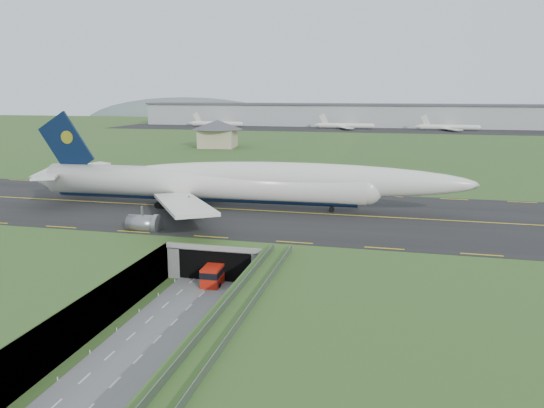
# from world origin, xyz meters

# --- Properties ---
(ground) EXTENTS (900.00, 900.00, 0.00)m
(ground) POSITION_xyz_m (0.00, 0.00, 0.00)
(ground) COLOR #315522
(ground) RESTS_ON ground
(airfield_deck) EXTENTS (800.00, 800.00, 6.00)m
(airfield_deck) POSITION_xyz_m (0.00, 0.00, 3.00)
(airfield_deck) COLOR gray
(airfield_deck) RESTS_ON ground
(trench_road) EXTENTS (12.00, 75.00, 0.20)m
(trench_road) POSITION_xyz_m (0.00, -7.50, 0.10)
(trench_road) COLOR slate
(trench_road) RESTS_ON ground
(taxiway) EXTENTS (800.00, 44.00, 0.18)m
(taxiway) POSITION_xyz_m (0.00, 33.00, 6.09)
(taxiway) COLOR black
(taxiway) RESTS_ON airfield_deck
(tunnel_portal) EXTENTS (17.00, 22.30, 6.00)m
(tunnel_portal) POSITION_xyz_m (0.00, 16.71, 3.33)
(tunnel_portal) COLOR gray
(tunnel_portal) RESTS_ON ground
(guideway) EXTENTS (3.00, 53.00, 7.05)m
(guideway) POSITION_xyz_m (11.00, -19.11, 5.32)
(guideway) COLOR #A8A8A3
(guideway) RESTS_ON ground
(jumbo_jet) EXTENTS (94.55, 60.84, 20.13)m
(jumbo_jet) POSITION_xyz_m (-5.14, 34.09, 11.42)
(jumbo_jet) COLOR silver
(jumbo_jet) RESTS_ON ground
(shuttle_tram) EXTENTS (3.13, 7.60, 3.06)m
(shuttle_tram) POSITION_xyz_m (0.24, 7.65, 1.68)
(shuttle_tram) COLOR red
(shuttle_tram) RESTS_ON ground
(service_building) EXTENTS (23.85, 23.85, 11.72)m
(service_building) POSITION_xyz_m (-47.99, 148.27, 12.94)
(service_building) COLOR #BEAF89
(service_building) RESTS_ON ground
(cargo_terminal) EXTENTS (320.00, 67.00, 15.60)m
(cargo_terminal) POSITION_xyz_m (-0.13, 299.41, 13.96)
(cargo_terminal) COLOR #B2B2B2
(cargo_terminal) RESTS_ON ground
(distant_hills) EXTENTS (700.00, 91.00, 60.00)m
(distant_hills) POSITION_xyz_m (64.38, 430.00, -4.00)
(distant_hills) COLOR slate
(distant_hills) RESTS_ON ground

